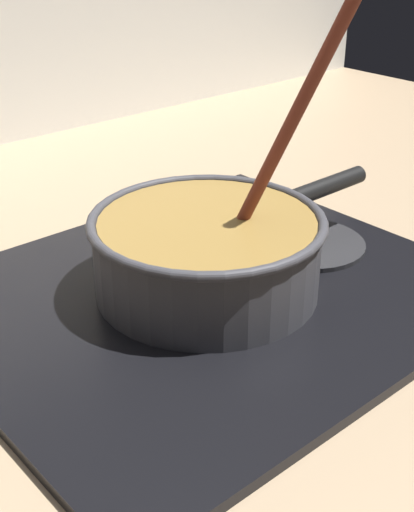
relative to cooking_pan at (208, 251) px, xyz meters
name	(u,v)px	position (x,y,z in m)	size (l,w,h in m)	color
ground	(175,423)	(-0.15, -0.12, -0.08)	(2.40, 1.60, 0.04)	#9E8466
hob_plate	(207,294)	(0.00, 0.00, -0.05)	(0.56, 0.48, 0.01)	black
burner_ring	(207,287)	(0.00, 0.00, -0.04)	(0.18, 0.18, 0.01)	#592D0C
spare_burner	(307,244)	(0.17, 0.00, -0.05)	(0.15, 0.15, 0.01)	#262628
cooking_pan	(208,251)	(0.00, 0.00, 0.00)	(0.39, 0.26, 0.35)	#38383D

